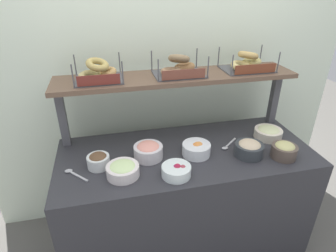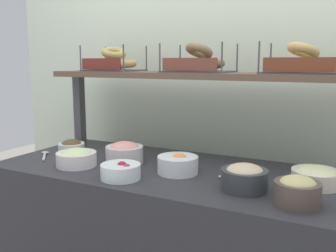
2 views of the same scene
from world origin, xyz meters
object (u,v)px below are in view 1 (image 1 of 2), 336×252
at_px(bowl_fruit_salad, 196,149).
at_px(bowl_beet_salad, 176,171).
at_px(bagel_basket_sesame, 98,73).
at_px(bowl_hummus, 284,150).
at_px(serving_spoon_by_edge, 228,146).
at_px(bagel_basket_plain, 247,63).
at_px(bowl_tuna_salad, 249,148).
at_px(bowl_potato_salad, 268,132).
at_px(bagel_basket_everything, 179,68).
at_px(bowl_scallion_spread, 123,170).
at_px(bowl_chocolate_spread, 98,160).
at_px(serving_spoon_near_plate, 73,173).
at_px(bowl_lox_spread, 148,151).

distance_m(bowl_fruit_salad, bowl_beet_salad, 0.25).
height_order(bowl_beet_salad, bagel_basket_sesame, bagel_basket_sesame).
bearing_deg(bowl_hummus, serving_spoon_by_edge, 146.39).
height_order(serving_spoon_by_edge, bagel_basket_plain, bagel_basket_plain).
height_order(bowl_tuna_salad, bowl_potato_salad, bowl_tuna_salad).
bearing_deg(bowl_fruit_salad, bowl_hummus, -15.95).
relative_size(bagel_basket_everything, bagel_basket_plain, 0.97).
distance_m(bowl_tuna_salad, bowl_potato_salad, 0.30).
bearing_deg(bowl_scallion_spread, bowl_hummus, -2.05).
relative_size(bowl_chocolate_spread, bagel_basket_everything, 0.40).
relative_size(bowl_fruit_salad, bagel_basket_sesame, 0.61).
xyz_separation_m(bowl_beet_salad, serving_spoon_near_plate, (-0.57, 0.14, -0.03)).
height_order(bowl_fruit_salad, bagel_basket_everything, bagel_basket_everything).
xyz_separation_m(bowl_lox_spread, bowl_beet_salad, (0.13, -0.21, -0.02)).
xyz_separation_m(bowl_hummus, serving_spoon_near_plate, (-1.27, 0.11, -0.04)).
relative_size(bowl_hummus, bowl_scallion_spread, 0.84).
xyz_separation_m(serving_spoon_by_edge, bagel_basket_sesame, (-0.79, 0.27, 0.47)).
distance_m(bowl_chocolate_spread, bowl_potato_salad, 1.17).
xyz_separation_m(bowl_hummus, bagel_basket_everything, (-0.56, 0.46, 0.43)).
distance_m(bowl_tuna_salad, bagel_basket_plain, 0.60).
bearing_deg(serving_spoon_near_plate, bowl_tuna_salad, -2.29).
bearing_deg(bowl_chocolate_spread, bowl_fruit_salad, -0.41).
bearing_deg(serving_spoon_near_plate, bowl_potato_salad, 5.80).
xyz_separation_m(bowl_scallion_spread, bowl_beet_salad, (0.30, -0.07, -0.01)).
bearing_deg(bowl_chocolate_spread, serving_spoon_by_edge, 2.61).
distance_m(bowl_fruit_salad, bagel_basket_sesame, 0.77).
relative_size(bowl_hummus, bagel_basket_everything, 0.48).
distance_m(bowl_potato_salad, serving_spoon_by_edge, 0.33).
xyz_separation_m(bowl_chocolate_spread, bagel_basket_sesame, (0.05, 0.31, 0.43)).
relative_size(bowl_lox_spread, bowl_beet_salad, 1.08).
height_order(bowl_scallion_spread, serving_spoon_by_edge, bowl_scallion_spread).
height_order(bowl_lox_spread, serving_spoon_near_plate, bowl_lox_spread).
height_order(serving_spoon_near_plate, bagel_basket_plain, bagel_basket_plain).
distance_m(serving_spoon_near_plate, serving_spoon_by_edge, 0.99).
bearing_deg(bowl_fruit_salad, serving_spoon_by_edge, 10.32).
bearing_deg(serving_spoon_near_plate, bagel_basket_plain, 16.59).
xyz_separation_m(bowl_beet_salad, serving_spoon_by_edge, (0.41, 0.22, -0.03)).
relative_size(bowl_fruit_salad, bowl_beet_salad, 1.07).
bearing_deg(bowl_hummus, bagel_basket_sesame, 156.61).
relative_size(bowl_scallion_spread, bagel_basket_sesame, 0.64).
distance_m(bowl_hummus, bowl_fruit_salad, 0.54).
xyz_separation_m(bowl_lox_spread, bowl_scallion_spread, (-0.17, -0.15, -0.01)).
relative_size(bowl_hummus, bowl_potato_salad, 0.82).
distance_m(bowl_tuna_salad, bowl_fruit_salad, 0.33).
relative_size(bowl_tuna_salad, bowl_fruit_salad, 1.00).
height_order(bowl_potato_salad, bagel_basket_sesame, bagel_basket_sesame).
relative_size(serving_spoon_near_plate, bagel_basket_plain, 0.41).
distance_m(serving_spoon_near_plate, bagel_basket_plain, 1.34).
bearing_deg(bowl_potato_salad, bowl_lox_spread, -175.97).
height_order(bowl_scallion_spread, bowl_potato_salad, bowl_scallion_spread).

